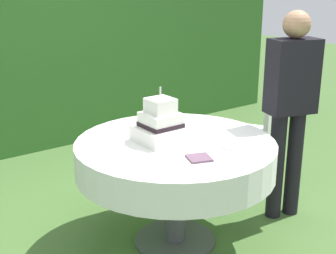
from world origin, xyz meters
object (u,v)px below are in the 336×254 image
at_px(napkin_stack, 199,158).
at_px(garden_chair, 259,126).
at_px(wedding_cake, 161,125).
at_px(serving_plate_near, 207,125).
at_px(standing_person, 290,102).
at_px(cake_table, 175,158).
at_px(serving_plate_far, 233,146).

bearing_deg(napkin_stack, garden_chair, 28.26).
distance_m(wedding_cake, serving_plate_near, 0.49).
bearing_deg(napkin_stack, standing_person, 8.34).
bearing_deg(cake_table, standing_person, -11.57).
distance_m(napkin_stack, standing_person, 1.04).
distance_m(cake_table, wedding_cake, 0.25).
height_order(serving_plate_near, garden_chair, garden_chair).
bearing_deg(serving_plate_near, standing_person, -32.04).
height_order(serving_plate_near, serving_plate_far, same).
distance_m(serving_plate_near, serving_plate_far, 0.48).
distance_m(wedding_cake, serving_plate_far, 0.50).
distance_m(serving_plate_far, standing_person, 0.73).
relative_size(cake_table, serving_plate_near, 11.37).
bearing_deg(standing_person, wedding_cake, 165.22).
height_order(wedding_cake, garden_chair, wedding_cake).
relative_size(cake_table, serving_plate_far, 9.33).
xyz_separation_m(napkin_stack, garden_chair, (1.31, 0.70, -0.23)).
height_order(serving_plate_far, garden_chair, garden_chair).
xyz_separation_m(serving_plate_far, napkin_stack, (-0.31, -0.03, 0.00)).
bearing_deg(serving_plate_far, napkin_stack, -174.71).
bearing_deg(standing_person, serving_plate_near, 147.96).
bearing_deg(standing_person, serving_plate_far, -170.33).
bearing_deg(garden_chair, serving_plate_far, -145.97).
relative_size(napkin_stack, garden_chair, 0.15).
relative_size(serving_plate_near, garden_chair, 0.13).
bearing_deg(serving_plate_near, cake_table, -160.58).
bearing_deg(serving_plate_far, wedding_cake, 127.88).
relative_size(serving_plate_far, garden_chair, 0.16).
bearing_deg(wedding_cake, standing_person, -14.78).
height_order(napkin_stack, garden_chair, garden_chair).
distance_m(napkin_stack, garden_chair, 1.51).
relative_size(serving_plate_near, serving_plate_far, 0.82).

